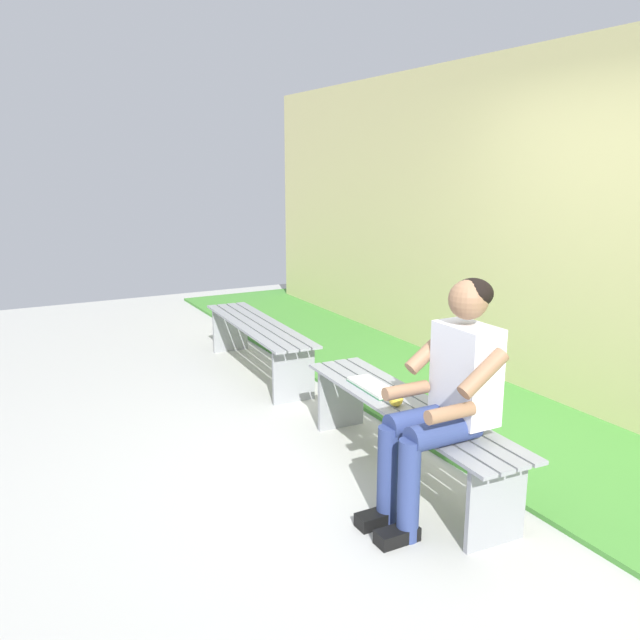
% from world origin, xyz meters
% --- Properties ---
extents(ground_plane, '(10.00, 7.00, 0.04)m').
position_xyz_m(ground_plane, '(1.10, 1.00, -0.02)').
color(ground_plane, '#B2B2AD').
extents(grass_strip, '(9.00, 2.28, 0.03)m').
position_xyz_m(grass_strip, '(1.10, -1.48, 0.01)').
color(grass_strip, '#478C38').
rests_on(grass_strip, ground).
extents(brick_wall, '(9.50, 0.24, 2.67)m').
position_xyz_m(brick_wall, '(0.50, -1.83, 1.34)').
color(brick_wall, '#D1C684').
rests_on(brick_wall, ground).
extents(bench_near, '(1.88, 0.47, 0.45)m').
position_xyz_m(bench_near, '(0.00, 0.00, 0.35)').
color(bench_near, gray).
rests_on(bench_near, ground).
extents(bench_far, '(1.84, 0.47, 0.45)m').
position_xyz_m(bench_far, '(2.21, 0.00, 0.35)').
color(bench_far, gray).
rests_on(bench_far, ground).
extents(person_seated, '(0.50, 0.69, 1.26)m').
position_xyz_m(person_seated, '(-0.48, 0.10, 0.69)').
color(person_seated, silver).
rests_on(person_seated, ground).
extents(apple, '(0.09, 0.09, 0.09)m').
position_xyz_m(apple, '(-0.01, 0.08, 0.50)').
color(apple, gold).
rests_on(apple, bench_near).
extents(book_open, '(0.42, 0.18, 0.02)m').
position_xyz_m(book_open, '(0.30, 0.03, 0.46)').
color(book_open, white).
rests_on(book_open, bench_near).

